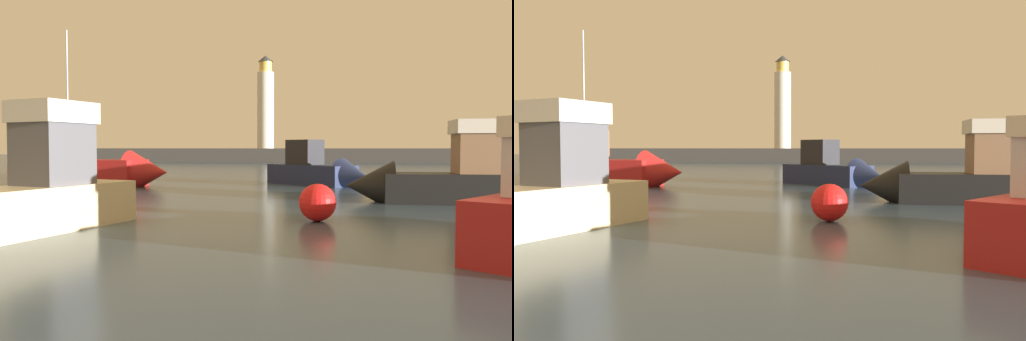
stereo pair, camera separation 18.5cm
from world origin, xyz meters
TOP-DOWN VIEW (x-y plane):
  - ground_plane at (0.00, 37.52)m, footprint 225.10×225.10m
  - breakwater at (0.00, 75.03)m, footprint 70.65×6.28m
  - lighthouse at (-7.33, 75.03)m, footprint 2.45×2.45m
  - motorboat_0 at (8.94, 19.39)m, footprint 7.88×2.33m
  - motorboat_2 at (-2.72, 9.68)m, footprint 3.36×7.08m
  - motorboat_3 at (3.56, 27.93)m, footprint 6.46×5.93m
  - motorboat_4 at (-8.76, 25.30)m, footprint 9.22×3.27m
  - sailboat_moored at (-15.92, 33.51)m, footprint 5.29×6.41m
  - mooring_buoy at (4.30, 13.30)m, footprint 1.09×1.09m

SIDE VIEW (x-z plane):
  - ground_plane at x=0.00m, z-range 0.00..0.00m
  - mooring_buoy at x=4.30m, z-range 0.00..1.09m
  - sailboat_moored at x=-15.92m, z-range -4.83..5.99m
  - motorboat_3 at x=3.56m, z-range -0.64..2.26m
  - motorboat_4 at x=-8.76m, z-range -0.78..2.72m
  - breakwater at x=0.00m, z-range 0.00..2.04m
  - motorboat_0 at x=8.94m, z-range -0.77..2.81m
  - motorboat_2 at x=-2.72m, z-range -0.74..2.80m
  - lighthouse at x=-7.33m, z-range 1.67..15.35m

